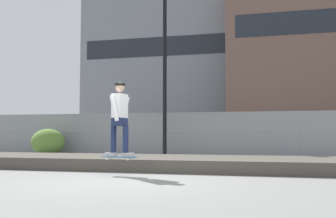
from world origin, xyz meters
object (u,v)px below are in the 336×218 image
object	(u,v)px
street_lamp	(165,44)
parked_car_near	(103,136)
skater	(120,115)
skateboard	(119,157)
shrub_left	(48,142)

from	to	relation	value
street_lamp	parked_car_near	distance (m)	6.81
skater	street_lamp	bearing A→B (deg)	95.24
skateboard	parked_car_near	distance (m)	11.57
skater	parked_car_near	size ratio (longest dim) A/B	0.37
skater	parked_car_near	distance (m)	11.57
skateboard	parked_car_near	size ratio (longest dim) A/B	0.18
skateboard	skater	bearing A→B (deg)	-116.57
skater	parked_car_near	bearing A→B (deg)	115.07
skateboard	skater	distance (m)	0.95
skater	shrub_left	bearing A→B (deg)	130.69
skateboard	shrub_left	distance (m)	9.07
skater	street_lamp	world-z (taller)	street_lamp
street_lamp	shrub_left	world-z (taller)	street_lamp
street_lamp	shrub_left	bearing A→B (deg)	178.33
street_lamp	shrub_left	distance (m)	6.64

